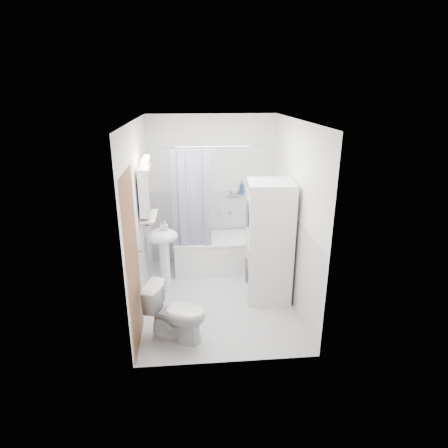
{
  "coord_description": "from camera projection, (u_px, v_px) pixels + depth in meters",
  "views": [
    {
      "loc": [
        -0.34,
        -4.54,
        2.75
      ],
      "look_at": [
        0.09,
        0.15,
        1.04
      ],
      "focal_mm": 30.0,
      "sensor_mm": 36.0,
      "label": 1
    }
  ],
  "objects": [
    {
      "name": "door",
      "position": [
        140.0,
        251.0,
        4.28
      ],
      "size": [
        0.05,
        2.0,
        2.0
      ],
      "color": "brown",
      "rests_on": "ground"
    },
    {
      "name": "wainscot",
      "position": [
        217.0,
        250.0,
        5.29
      ],
      "size": [
        1.98,
        2.58,
        2.58
      ],
      "color": "white",
      "rests_on": "ground"
    },
    {
      "name": "floor",
      "position": [
        219.0,
        298.0,
        5.22
      ],
      "size": [
        2.6,
        2.6,
        0.0
      ],
      "primitive_type": "plane",
      "color": "silver",
      "rests_on": "ground"
    },
    {
      "name": "washer_dryer",
      "position": [
        269.0,
        242.0,
        5.01
      ],
      "size": [
        0.63,
        0.62,
        1.65
      ],
      "rotation": [
        0.0,
        0.0,
        -0.07
      ],
      "color": "white",
      "rests_on": "ground"
    },
    {
      "name": "shelf_cup",
      "position": [
        150.0,
        209.0,
        4.92
      ],
      "size": [
        0.1,
        0.09,
        0.1
      ],
      "primitive_type": "imported",
      "color": "gray",
      "rests_on": "shelf"
    },
    {
      "name": "shelf_bottle",
      "position": [
        148.0,
        217.0,
        4.67
      ],
      "size": [
        0.07,
        0.18,
        0.07
      ],
      "primitive_type": "imported",
      "color": "gray",
      "rests_on": "shelf"
    },
    {
      "name": "sink",
      "position": [
        163.0,
        246.0,
        5.17
      ],
      "size": [
        0.44,
        0.37,
        1.04
      ],
      "color": "white",
      "rests_on": "ground"
    },
    {
      "name": "medicine_cabinet",
      "position": [
        146.0,
        189.0,
        4.7
      ],
      "size": [
        0.13,
        0.5,
        0.71
      ],
      "color": "white",
      "rests_on": "room_walls"
    },
    {
      "name": "room_walls",
      "position": [
        218.0,
        195.0,
        4.71
      ],
      "size": [
        2.6,
        2.6,
        2.6
      ],
      "color": "white",
      "rests_on": "ground"
    },
    {
      "name": "soap_pump",
      "position": [
        165.0,
        230.0,
        5.07
      ],
      "size": [
        0.08,
        0.17,
        0.08
      ],
      "primitive_type": "imported",
      "color": "gray",
      "rests_on": "sink"
    },
    {
      "name": "tub_spout",
      "position": [
        230.0,
        211.0,
        6.12
      ],
      "size": [
        0.04,
        0.12,
        0.04
      ],
      "primitive_type": "cylinder",
      "rotation": [
        1.57,
        0.0,
        0.0
      ],
      "color": "silver",
      "rests_on": "room_walls"
    },
    {
      "name": "bathtub",
      "position": [
        219.0,
        251.0,
        5.98
      ],
      "size": [
        1.42,
        0.67,
        0.54
      ],
      "color": "white",
      "rests_on": "ground"
    },
    {
      "name": "shelf",
      "position": [
        149.0,
        216.0,
        4.83
      ],
      "size": [
        0.18,
        0.54,
        0.02
      ],
      "primitive_type": "cube",
      "color": "silver",
      "rests_on": "room_walls"
    },
    {
      "name": "towel",
      "position": [
        146.0,
        195.0,
        5.01
      ],
      "size": [
        0.07,
        0.31,
        0.76
      ],
      "color": "#4C1019",
      "rests_on": "room_walls"
    },
    {
      "name": "shampoo_b",
      "position": [
        242.0,
        191.0,
        6.01
      ],
      "size": [
        0.08,
        0.21,
        0.08
      ],
      "primitive_type": "imported",
      "color": "navy",
      "rests_on": "shower_caddy"
    },
    {
      "name": "shower_caddy",
      "position": [
        233.0,
        194.0,
        6.01
      ],
      "size": [
        0.22,
        0.06,
        0.02
      ],
      "primitive_type": "cube",
      "color": "silver",
      "rests_on": "room_walls"
    },
    {
      "name": "curtain_rod",
      "position": [
        220.0,
        147.0,
        5.15
      ],
      "size": [
        1.6,
        0.02,
        0.02
      ],
      "primitive_type": "cylinder",
      "rotation": [
        0.0,
        1.57,
        0.0
      ],
      "color": "silver",
      "rests_on": "room_walls"
    },
    {
      "name": "shampoo_a",
      "position": [
        234.0,
        190.0,
        5.99
      ],
      "size": [
        0.13,
        0.17,
        0.13
      ],
      "primitive_type": "imported",
      "color": "gray",
      "rests_on": "shower_caddy"
    },
    {
      "name": "toilet",
      "position": [
        176.0,
        313.0,
        4.27
      ],
      "size": [
        0.77,
        0.57,
        0.68
      ],
      "primitive_type": "imported",
      "rotation": [
        0.0,
        0.0,
        1.27
      ],
      "color": "white",
      "rests_on": "ground"
    },
    {
      "name": "shower_curtain",
      "position": [
        191.0,
        200.0,
        5.37
      ],
      "size": [
        0.55,
        0.02,
        1.45
      ],
      "color": "#141746",
      "rests_on": "curtain_rod"
    }
  ]
}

